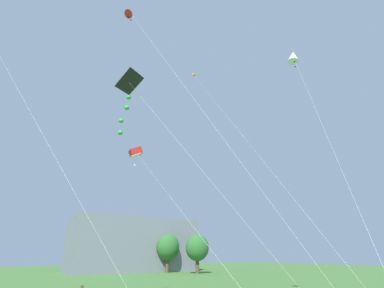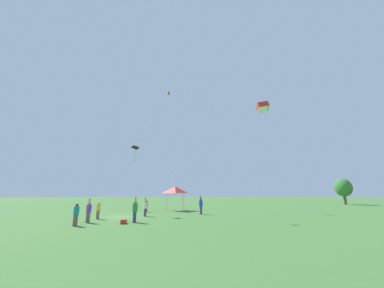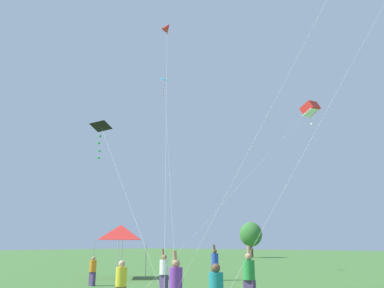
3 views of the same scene
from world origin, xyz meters
name	(u,v)px [view 2 (image 2 of 3)]	position (x,y,z in m)	size (l,w,h in m)	color
ground_plane	(120,217)	(0.00, 0.00, 0.00)	(220.00, 220.00, 0.00)	#427033
tree_far_left	(343,188)	(-18.69, 42.93, 3.54)	(3.63, 3.27, 5.48)	brown
festival_tent	(175,190)	(-7.16, 6.11, 2.90)	(2.68, 2.68, 3.39)	#B7B7BC
cooler_box	(124,222)	(5.51, 1.47, 0.17)	(0.65, 0.41, 0.34)	red
person_purple_shirt	(89,211)	(4.57, -1.68, 0.96)	(0.41, 0.41, 1.99)	brown
person_orange_shirt	(147,206)	(-4.92, 2.35, 0.82)	(0.36, 0.36, 1.51)	#473860
person_teal_shirt	(76,214)	(6.31, -2.02, 0.90)	(0.40, 0.40, 1.67)	brown
person_white_shirt	(145,207)	(0.02, 2.65, 0.94)	(0.40, 0.40, 1.95)	#473860
person_yellow_shirt	(98,210)	(2.01, -1.64, 0.88)	(0.38, 0.38, 1.62)	brown
person_green_shirt	(135,210)	(4.84, 2.23, 1.03)	(0.44, 0.44, 2.12)	#473860
person_blue_shirt	(201,205)	(-1.58, 9.00, 1.03)	(0.44, 0.44, 2.12)	#473860
kite_red_box_0	(263,107)	(2.77, 15.58, 12.04)	(1.47, 17.58, 12.67)	silver
kite_cyan_delta_2	(211,109)	(-9.06, 11.99, 16.39)	(9.92, 9.34, 17.01)	silver
kite_red_diamond_3	(168,93)	(-2.08, 4.80, 15.60)	(6.63, 6.95, 16.08)	silver
kite_black_delta_5	(135,148)	(-2.92, 0.78, 8.02)	(7.40, 2.60, 8.42)	silver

